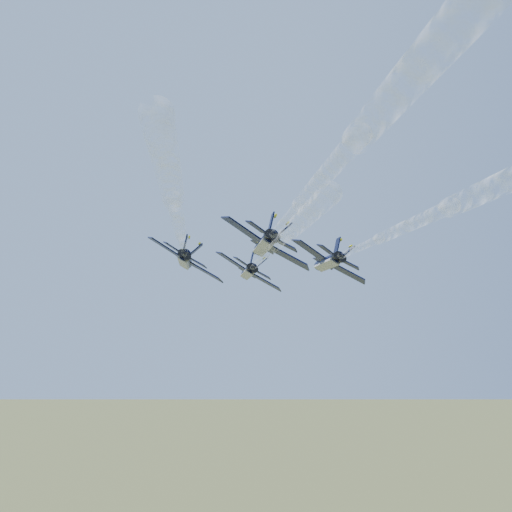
{
  "coord_description": "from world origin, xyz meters",
  "views": [
    {
      "loc": [
        -3.28,
        -88.48,
        81.46
      ],
      "look_at": [
        -2.62,
        2.19,
        96.8
      ],
      "focal_mm": 40.0,
      "sensor_mm": 36.0,
      "label": 1
    }
  ],
  "objects_px": {
    "jet_left": "(186,260)",
    "jet_slot": "(265,244)",
    "jet_lead": "(248,272)",
    "jet_right": "(328,262)"
  },
  "relations": [
    {
      "from": "jet_left",
      "to": "jet_slot",
      "type": "height_order",
      "value": "same"
    },
    {
      "from": "jet_lead",
      "to": "jet_right",
      "type": "xyz_separation_m",
      "value": [
        12.83,
        -11.34,
        0.0
      ]
    },
    {
      "from": "jet_right",
      "to": "jet_slot",
      "type": "distance_m",
      "value": 18.58
    },
    {
      "from": "jet_lead",
      "to": "jet_slot",
      "type": "height_order",
      "value": "same"
    },
    {
      "from": "jet_lead",
      "to": "jet_right",
      "type": "height_order",
      "value": "same"
    },
    {
      "from": "jet_lead",
      "to": "jet_slot",
      "type": "distance_m",
      "value": 26.8
    },
    {
      "from": "jet_right",
      "to": "jet_slot",
      "type": "height_order",
      "value": "same"
    },
    {
      "from": "jet_left",
      "to": "jet_right",
      "type": "height_order",
      "value": "same"
    },
    {
      "from": "jet_lead",
      "to": "jet_left",
      "type": "xyz_separation_m",
      "value": [
        -9.78,
        -13.19,
        0.0
      ]
    },
    {
      "from": "jet_left",
      "to": "jet_slot",
      "type": "xyz_separation_m",
      "value": [
        12.15,
        -13.5,
        0.0
      ]
    }
  ]
}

